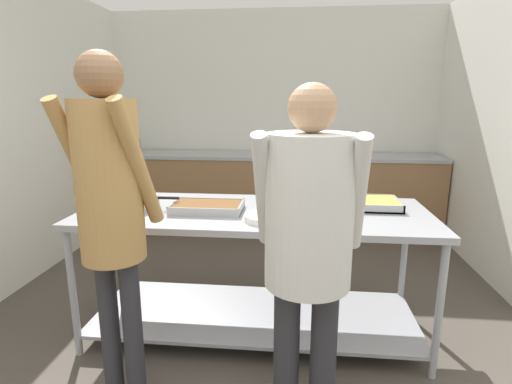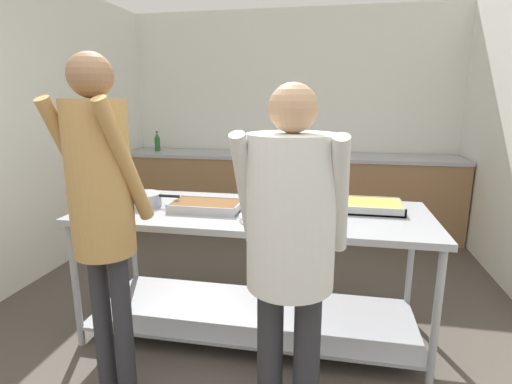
{
  "view_description": "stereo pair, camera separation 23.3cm",
  "coord_description": "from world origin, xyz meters",
  "px_view_note": "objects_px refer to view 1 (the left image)",
  "views": [
    {
      "loc": [
        0.31,
        -1.09,
        1.58
      ],
      "look_at": [
        0.05,
        1.51,
        0.97
      ],
      "focal_mm": 28.0,
      "sensor_mm": 36.0,
      "label": 1
    },
    {
      "loc": [
        0.54,
        -1.05,
        1.58
      ],
      "look_at": [
        0.05,
        1.51,
        0.97
      ],
      "focal_mm": 28.0,
      "sensor_mm": 36.0,
      "label": 2
    }
  ],
  "objects_px": {
    "plate_stack": "(264,218)",
    "broccoli_bowl": "(309,202)",
    "serving_tray_roast": "(207,207)",
    "guest_serving_right": "(110,197)",
    "sauce_pan": "(140,202)",
    "water_bottle": "(138,143)",
    "guest_serving_left": "(309,230)",
    "serving_tray_vegetables": "(365,203)"
  },
  "relations": [
    {
      "from": "plate_stack",
      "to": "broccoli_bowl",
      "type": "height_order",
      "value": "broccoli_bowl"
    },
    {
      "from": "broccoli_bowl",
      "to": "serving_tray_vegetables",
      "type": "height_order",
      "value": "broccoli_bowl"
    },
    {
      "from": "sauce_pan",
      "to": "guest_serving_right",
      "type": "distance_m",
      "value": 0.76
    },
    {
      "from": "serving_tray_roast",
      "to": "guest_serving_left",
      "type": "relative_size",
      "value": 0.27
    },
    {
      "from": "broccoli_bowl",
      "to": "water_bottle",
      "type": "bearing_deg",
      "value": 132.75
    },
    {
      "from": "broccoli_bowl",
      "to": "guest_serving_left",
      "type": "distance_m",
      "value": 0.85
    },
    {
      "from": "broccoli_bowl",
      "to": "sauce_pan",
      "type": "bearing_deg",
      "value": -174.75
    },
    {
      "from": "guest_serving_left",
      "to": "broccoli_bowl",
      "type": "bearing_deg",
      "value": 88.24
    },
    {
      "from": "serving_tray_roast",
      "to": "broccoli_bowl",
      "type": "distance_m",
      "value": 0.67
    },
    {
      "from": "serving_tray_roast",
      "to": "guest_serving_right",
      "type": "height_order",
      "value": "guest_serving_right"
    },
    {
      "from": "guest_serving_left",
      "to": "guest_serving_right",
      "type": "xyz_separation_m",
      "value": [
        -0.93,
        0.03,
        0.12
      ]
    },
    {
      "from": "serving_tray_roast",
      "to": "broccoli_bowl",
      "type": "height_order",
      "value": "broccoli_bowl"
    },
    {
      "from": "serving_tray_roast",
      "to": "serving_tray_vegetables",
      "type": "xyz_separation_m",
      "value": [
        1.03,
        0.2,
        0.0
      ]
    },
    {
      "from": "guest_serving_right",
      "to": "guest_serving_left",
      "type": "bearing_deg",
      "value": -1.62
    },
    {
      "from": "guest_serving_right",
      "to": "water_bottle",
      "type": "relative_size",
      "value": 7.22
    },
    {
      "from": "broccoli_bowl",
      "to": "guest_serving_left",
      "type": "bearing_deg",
      "value": -91.76
    },
    {
      "from": "sauce_pan",
      "to": "serving_tray_vegetables",
      "type": "distance_m",
      "value": 1.5
    },
    {
      "from": "plate_stack",
      "to": "guest_serving_right",
      "type": "height_order",
      "value": "guest_serving_right"
    },
    {
      "from": "plate_stack",
      "to": "water_bottle",
      "type": "bearing_deg",
      "value": 125.38
    },
    {
      "from": "serving_tray_vegetables",
      "to": "guest_serving_right",
      "type": "height_order",
      "value": "guest_serving_right"
    },
    {
      "from": "serving_tray_roast",
      "to": "serving_tray_vegetables",
      "type": "bearing_deg",
      "value": 11.23
    },
    {
      "from": "sauce_pan",
      "to": "guest_serving_left",
      "type": "xyz_separation_m",
      "value": [
        1.09,
        -0.74,
        0.09
      ]
    },
    {
      "from": "serving_tray_vegetables",
      "to": "water_bottle",
      "type": "distance_m",
      "value": 3.25
    },
    {
      "from": "guest_serving_right",
      "to": "plate_stack",
      "type": "bearing_deg",
      "value": 37.69
    },
    {
      "from": "water_bottle",
      "to": "guest_serving_right",
      "type": "bearing_deg",
      "value": -70.16
    },
    {
      "from": "sauce_pan",
      "to": "water_bottle",
      "type": "distance_m",
      "value": 2.52
    },
    {
      "from": "serving_tray_vegetables",
      "to": "broccoli_bowl",
      "type": "bearing_deg",
      "value": -166.69
    },
    {
      "from": "broccoli_bowl",
      "to": "guest_serving_right",
      "type": "bearing_deg",
      "value": -139.51
    },
    {
      "from": "sauce_pan",
      "to": "guest_serving_left",
      "type": "distance_m",
      "value": 1.32
    },
    {
      "from": "serving_tray_roast",
      "to": "broccoli_bowl",
      "type": "relative_size",
      "value": 1.95
    },
    {
      "from": "serving_tray_roast",
      "to": "water_bottle",
      "type": "xyz_separation_m",
      "value": [
        -1.4,
        2.34,
        0.15
      ]
    },
    {
      "from": "serving_tray_vegetables",
      "to": "guest_serving_right",
      "type": "xyz_separation_m",
      "value": [
        -1.34,
        -0.91,
        0.23
      ]
    },
    {
      "from": "sauce_pan",
      "to": "serving_tray_roast",
      "type": "bearing_deg",
      "value": -1.73
    },
    {
      "from": "guest_serving_left",
      "to": "water_bottle",
      "type": "relative_size",
      "value": 6.65
    },
    {
      "from": "sauce_pan",
      "to": "guest_serving_right",
      "type": "height_order",
      "value": "guest_serving_right"
    },
    {
      "from": "sauce_pan",
      "to": "broccoli_bowl",
      "type": "height_order",
      "value": "broccoli_bowl"
    },
    {
      "from": "sauce_pan",
      "to": "serving_tray_roast",
      "type": "distance_m",
      "value": 0.46
    },
    {
      "from": "sauce_pan",
      "to": "water_bottle",
      "type": "height_order",
      "value": "water_bottle"
    },
    {
      "from": "sauce_pan",
      "to": "broccoli_bowl",
      "type": "bearing_deg",
      "value": 5.25
    },
    {
      "from": "sauce_pan",
      "to": "serving_tray_roast",
      "type": "height_order",
      "value": "sauce_pan"
    },
    {
      "from": "plate_stack",
      "to": "guest_serving_left",
      "type": "distance_m",
      "value": 0.62
    },
    {
      "from": "sauce_pan",
      "to": "plate_stack",
      "type": "height_order",
      "value": "sauce_pan"
    }
  ]
}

